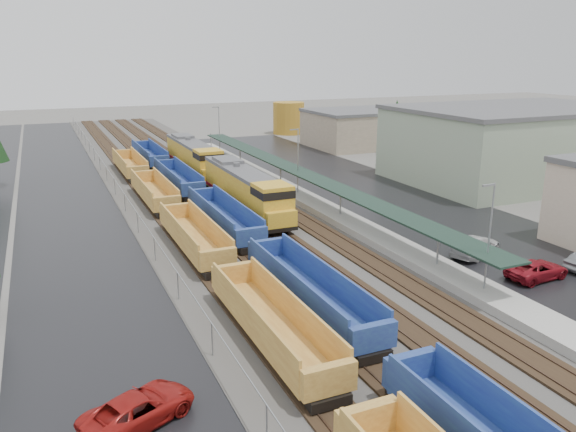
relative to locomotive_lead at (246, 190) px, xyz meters
name	(u,v)px	position (x,y,z in m)	size (l,w,h in m)	color
ballast_strip	(195,187)	(-2.00, 13.41, -2.44)	(20.00, 160.00, 0.08)	#302D2B
trackbed	(194,186)	(-2.00, 13.41, -2.32)	(14.60, 160.00, 0.22)	black
west_parking_lot	(65,200)	(-17.00, 13.41, -2.47)	(10.00, 160.00, 0.02)	black
east_commuter_lot	(369,190)	(17.00, 3.41, -2.47)	(16.00, 100.00, 0.02)	black
station_platform	(298,192)	(7.50, 3.41, -1.75)	(3.00, 80.00, 8.00)	#9E9B93
chainlink_fence	(116,185)	(-11.50, 11.84, -0.87)	(0.08, 160.04, 2.02)	gray
industrial_buildings	(515,151)	(35.76, -0.75, 1.77)	(32.52, 75.30, 9.50)	#C2AC94
distant_hills	(207,97)	(42.79, 164.09, -2.48)	(301.00, 140.00, 25.20)	#435341
tree_east	(396,126)	(26.00, 11.41, 3.99)	(4.40, 4.40, 10.00)	#332316
locomotive_lead	(246,190)	(0.00, 0.00, 0.00)	(3.13, 20.64, 4.67)	black
locomotive_trail	(194,157)	(0.00, 21.00, 0.00)	(3.13, 20.64, 4.67)	black
well_string_yellow	(225,272)	(-8.00, -17.95, -1.26)	(2.81, 100.50, 2.50)	#AA712F
well_string_blue	(258,247)	(-4.00, -14.03, -1.25)	(2.80, 108.23, 2.49)	navy
storage_tank	(289,118)	(28.73, 53.88, 0.75)	(6.46, 6.46, 6.46)	#AC7B22
parked_car_west_c	(139,409)	(-16.16, -30.85, -1.75)	(5.26, 2.43, 1.46)	maroon
parked_car_east_b	(537,270)	(13.49, -25.54, -1.79)	(4.99, 2.30, 1.39)	maroon
parked_car_east_c	(475,246)	(12.86, -19.71, -1.67)	(5.60, 2.28, 1.63)	silver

